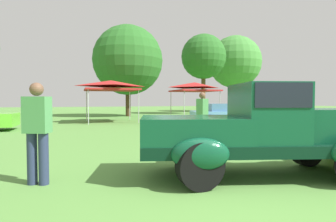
{
  "coord_description": "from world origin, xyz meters",
  "views": [
    {
      "loc": [
        -2.66,
        -3.9,
        1.39
      ],
      "look_at": [
        -0.26,
        3.17,
        1.1
      ],
      "focal_mm": 28.76,
      "sensor_mm": 36.0,
      "label": 1
    }
  ],
  "objects_px": {
    "canopy_tent_left_field": "(111,85)",
    "canopy_tent_center_field": "(194,86)",
    "show_car_skyblue": "(225,114)",
    "spectator_near_truck": "(37,130)",
    "show_car_charcoal": "(285,112)",
    "spectator_by_row": "(202,114)",
    "feature_pickup_truck": "(261,129)"
  },
  "relations": [
    {
      "from": "show_car_skyblue",
      "to": "canopy_tent_center_field",
      "type": "xyz_separation_m",
      "value": [
        -0.07,
        4.1,
        1.82
      ]
    },
    {
      "from": "show_car_skyblue",
      "to": "show_car_charcoal",
      "type": "distance_m",
      "value": 5.55
    },
    {
      "from": "canopy_tent_left_field",
      "to": "canopy_tent_center_field",
      "type": "relative_size",
      "value": 1.12
    },
    {
      "from": "feature_pickup_truck",
      "to": "canopy_tent_center_field",
      "type": "height_order",
      "value": "canopy_tent_center_field"
    },
    {
      "from": "show_car_skyblue",
      "to": "canopy_tent_center_field",
      "type": "bearing_deg",
      "value": 91.02
    },
    {
      "from": "show_car_charcoal",
      "to": "canopy_tent_center_field",
      "type": "xyz_separation_m",
      "value": [
        -5.49,
        2.91,
        1.82
      ]
    },
    {
      "from": "feature_pickup_truck",
      "to": "canopy_tent_left_field",
      "type": "height_order",
      "value": "canopy_tent_left_field"
    },
    {
      "from": "show_car_charcoal",
      "to": "feature_pickup_truck",
      "type": "bearing_deg",
      "value": -133.93
    },
    {
      "from": "canopy_tent_center_field",
      "to": "spectator_near_truck",
      "type": "bearing_deg",
      "value": -123.94
    },
    {
      "from": "spectator_by_row",
      "to": "canopy_tent_center_field",
      "type": "relative_size",
      "value": 0.57
    },
    {
      "from": "canopy_tent_left_field",
      "to": "show_car_skyblue",
      "type": "bearing_deg",
      "value": -34.52
    },
    {
      "from": "show_car_skyblue",
      "to": "canopy_tent_left_field",
      "type": "xyz_separation_m",
      "value": [
        -5.98,
        4.11,
        1.83
      ]
    },
    {
      "from": "canopy_tent_left_field",
      "to": "canopy_tent_center_field",
      "type": "distance_m",
      "value": 5.91
    },
    {
      "from": "show_car_skyblue",
      "to": "canopy_tent_center_field",
      "type": "relative_size",
      "value": 1.4
    },
    {
      "from": "spectator_near_truck",
      "to": "canopy_tent_center_field",
      "type": "relative_size",
      "value": 0.57
    },
    {
      "from": "feature_pickup_truck",
      "to": "show_car_charcoal",
      "type": "height_order",
      "value": "feature_pickup_truck"
    },
    {
      "from": "spectator_near_truck",
      "to": "canopy_tent_center_field",
      "type": "bearing_deg",
      "value": 56.06
    },
    {
      "from": "spectator_near_truck",
      "to": "spectator_by_row",
      "type": "height_order",
      "value": "same"
    },
    {
      "from": "feature_pickup_truck",
      "to": "show_car_skyblue",
      "type": "xyz_separation_m",
      "value": [
        4.88,
        9.5,
        -0.27
      ]
    },
    {
      "from": "spectator_near_truck",
      "to": "canopy_tent_left_field",
      "type": "relative_size",
      "value": 0.51
    },
    {
      "from": "show_car_charcoal",
      "to": "canopy_tent_left_field",
      "type": "bearing_deg",
      "value": 165.63
    },
    {
      "from": "spectator_by_row",
      "to": "spectator_near_truck",
      "type": "bearing_deg",
      "value": -142.78
    },
    {
      "from": "show_car_skyblue",
      "to": "show_car_charcoal",
      "type": "xyz_separation_m",
      "value": [
        5.42,
        1.19,
        0.0
      ]
    },
    {
      "from": "spectator_near_truck",
      "to": "canopy_tent_left_field",
      "type": "bearing_deg",
      "value": 77.99
    },
    {
      "from": "spectator_near_truck",
      "to": "canopy_tent_center_field",
      "type": "xyz_separation_m",
      "value": [
        8.64,
        12.84,
        1.51
      ]
    },
    {
      "from": "spectator_by_row",
      "to": "canopy_tent_center_field",
      "type": "bearing_deg",
      "value": 67.24
    },
    {
      "from": "canopy_tent_left_field",
      "to": "show_car_charcoal",
      "type": "bearing_deg",
      "value": -14.37
    },
    {
      "from": "spectator_near_truck",
      "to": "show_car_skyblue",
      "type": "bearing_deg",
      "value": 45.08
    },
    {
      "from": "spectator_by_row",
      "to": "canopy_tent_left_field",
      "type": "relative_size",
      "value": 0.51
    },
    {
      "from": "spectator_near_truck",
      "to": "canopy_tent_left_field",
      "type": "height_order",
      "value": "canopy_tent_left_field"
    },
    {
      "from": "spectator_near_truck",
      "to": "feature_pickup_truck",
      "type": "bearing_deg",
      "value": -11.31
    },
    {
      "from": "feature_pickup_truck",
      "to": "spectator_near_truck",
      "type": "relative_size",
      "value": 2.68
    }
  ]
}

